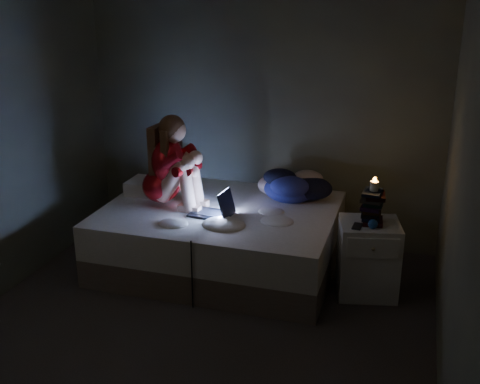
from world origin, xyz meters
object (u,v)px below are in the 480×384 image
at_px(woman, 160,160).
at_px(phone, 355,225).
at_px(bed, 220,237).
at_px(nightstand, 368,258).
at_px(candle, 374,187).
at_px(laptop, 210,202).

bearing_deg(woman, phone, 0.09).
bearing_deg(bed, nightstand, -5.57).
relative_size(bed, candle, 26.53).
height_order(woman, laptop, woman).
bearing_deg(bed, phone, -10.41).
relative_size(laptop, nightstand, 0.57).
height_order(woman, nightstand, woman).
distance_m(laptop, nightstand, 1.46).
bearing_deg(phone, bed, -174.18).
height_order(woman, phone, woman).
xyz_separation_m(bed, woman, (-0.56, -0.05, 0.73)).
bearing_deg(candle, woman, 178.04).
relative_size(nightstand, candle, 8.22).
distance_m(candle, phone, 0.35).
relative_size(woman, candle, 10.89).
bearing_deg(nightstand, candle, 60.91).
xyz_separation_m(woman, nightstand, (1.94, -0.08, -0.69)).
distance_m(bed, candle, 1.55).
bearing_deg(laptop, woman, 170.77).
bearing_deg(laptop, nightstand, 7.93).
distance_m(woman, nightstand, 2.06).
bearing_deg(candle, bed, 175.09).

